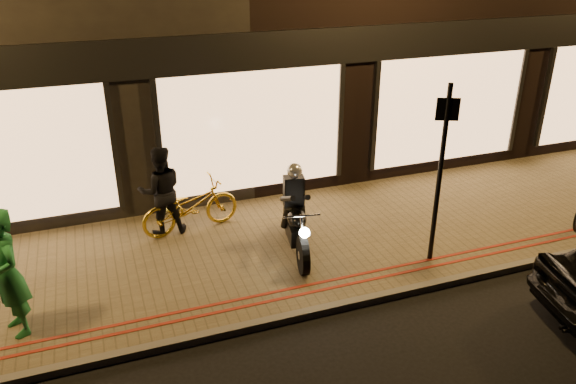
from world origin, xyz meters
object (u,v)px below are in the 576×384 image
Objects in this scene: motorcycle at (296,219)px; sign_post at (441,166)px; bicycle_gold at (190,206)px; person_green at (7,274)px.

sign_post reaches higher than motorcycle.
bicycle_gold is at bearing 148.24° from motorcycle.
motorcycle is 4.40m from person_green.
sign_post reaches higher than person_green.
sign_post is 1.64× the size of bicycle_gold.
motorcycle is at bearing 74.17° from person_green.
bicycle_gold is 1.00× the size of person_green.
person_green is (-6.40, 0.30, -0.76)m from sign_post.
sign_post is 6.45m from person_green.
sign_post is (2.06, -1.00, 1.06)m from motorcycle.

